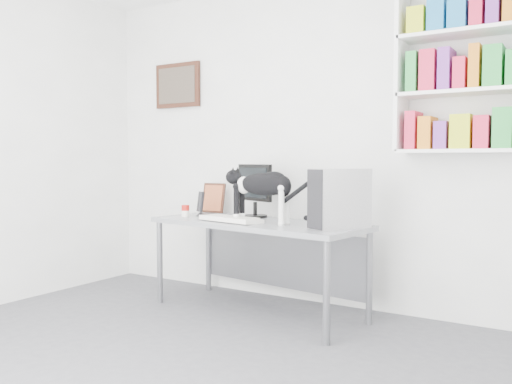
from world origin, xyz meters
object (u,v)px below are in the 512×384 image
desk (257,267)px  cat (263,197)px  soup_can (185,211)px  pc_tower (340,198)px  monitor (255,190)px  bookshelf (475,62)px  keyboard (231,219)px  speaker (201,203)px  leaning_print (214,197)px

desk → cat: (0.12, -0.12, 0.56)m
soup_can → pc_tower: bearing=-1.6°
monitor → soup_can: bearing=-132.4°
bookshelf → keyboard: 2.05m
desk → cat: 0.58m
soup_can → speaker: bearing=50.1°
bookshelf → desk: (-1.49, -0.40, -1.49)m
speaker → leaning_print: size_ratio=0.78×
monitor → soup_can: 0.61m
bookshelf → leaning_print: (-2.17, -0.03, -1.00)m
pc_tower → soup_can: (-1.40, 0.04, -0.16)m
keyboard → speaker: bearing=166.5°
keyboard → speaker: size_ratio=2.40×
pc_tower → cat: bearing=-144.8°
desk → leaning_print: 0.92m
keyboard → desk: bearing=52.9°
bookshelf → monitor: bookshelf is taller
speaker → leaning_print: bearing=130.0°
monitor → keyboard: (0.01, -0.37, -0.20)m
desk → speaker: size_ratio=8.00×
keyboard → cat: 0.33m
pc_tower → cat: size_ratio=0.64×
speaker → cat: size_ratio=0.34×
soup_can → cat: 0.83m
monitor → cat: size_ratio=0.70×
monitor → soup_can: (-0.52, -0.26, -0.17)m
keyboard → soup_can: (-0.54, 0.11, 0.03)m
bookshelf → pc_tower: 1.29m
bookshelf → soup_can: size_ratio=12.89×
bookshelf → cat: bookshelf is taller
keyboard → pc_tower: 0.89m
pc_tower → soup_can: bearing=-151.6°
monitor → cat: monitor is taller
bookshelf → soup_can: bearing=-169.1°
pc_tower → speaker: size_ratio=1.92×
speaker → soup_can: bearing=-105.4°
speaker → monitor: bearing=44.3°
cat → monitor: bearing=130.6°
speaker → bookshelf: bearing=33.2°
keyboard → pc_tower: (0.86, 0.07, 0.19)m
monitor → keyboard: size_ratio=0.86×
bookshelf → soup_can: 2.47m
desk → soup_can: (-0.69, -0.02, 0.41)m
bookshelf → speaker: bearing=-171.3°
desk → leaning_print: leaning_print is taller
bookshelf → monitor: (-1.65, -0.16, -0.91)m
desk → soup_can: size_ratio=17.87×
bookshelf → desk: bearing=-165.1°
keyboard → cat: bearing=15.5°
desk → pc_tower: bearing=2.8°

